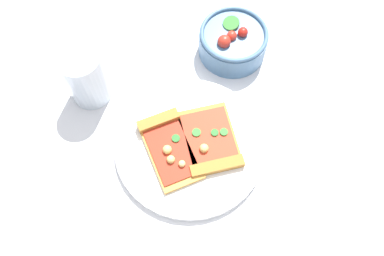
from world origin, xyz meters
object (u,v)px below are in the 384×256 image
at_px(pizza_slice_near, 210,144).
at_px(salad_bowl, 233,42).
at_px(plate, 190,146).
at_px(pizza_slice_far, 168,145).
at_px(soda_glass, 86,77).

relative_size(pizza_slice_near, salad_bowl, 1.17).
distance_m(plate, pizza_slice_far, 0.04).
height_order(plate, pizza_slice_near, pizza_slice_near).
bearing_deg(soda_glass, pizza_slice_far, -173.33).
bearing_deg(soda_glass, plate, -166.36).
distance_m(pizza_slice_far, soda_glass, 0.19).
xyz_separation_m(salad_bowl, soda_glass, (0.12, 0.26, 0.02)).
height_order(plate, soda_glass, soda_glass).
height_order(plate, salad_bowl, salad_bowl).
xyz_separation_m(pizza_slice_far, salad_bowl, (0.06, -0.24, 0.01)).
xyz_separation_m(pizza_slice_far, soda_glass, (0.19, 0.02, 0.03)).
bearing_deg(pizza_slice_far, salad_bowl, -74.91).
xyz_separation_m(pizza_slice_near, pizza_slice_far, (0.05, 0.05, 0.00)).
relative_size(plate, salad_bowl, 2.00).
bearing_deg(pizza_slice_near, plate, 42.76).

